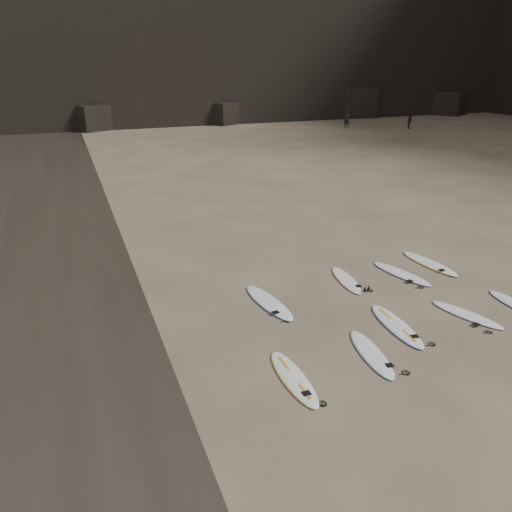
{
  "coord_description": "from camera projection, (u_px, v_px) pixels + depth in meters",
  "views": [
    {
      "loc": [
        -8.74,
        -9.87,
        6.98
      ],
      "look_at": [
        -3.87,
        2.92,
        1.5
      ],
      "focal_mm": 35.0,
      "sensor_mm": 36.0,
      "label": 1
    }
  ],
  "objects": [
    {
      "name": "surfboard_0",
      "position": [
        293.0,
        378.0,
        11.59
      ],
      "size": [
        0.59,
        2.38,
        0.09
      ],
      "primitive_type": "ellipsoid",
      "rotation": [
        0.0,
        0.0,
        -0.01
      ],
      "color": "white",
      "rests_on": "ground"
    },
    {
      "name": "ground",
      "position": [
        421.0,
        323.0,
        14.05
      ],
      "size": [
        240.0,
        240.0,
        0.0
      ],
      "primitive_type": "plane",
      "color": "#897559",
      "rests_on": "ground"
    },
    {
      "name": "surfboard_6",
      "position": [
        346.0,
        280.0,
        16.68
      ],
      "size": [
        0.87,
        2.3,
        0.08
      ],
      "primitive_type": "ellipsoid",
      "rotation": [
        0.0,
        0.0,
        -0.15
      ],
      "color": "white",
      "rests_on": "ground"
    },
    {
      "name": "surfboard_1",
      "position": [
        371.0,
        353.0,
        12.54
      ],
      "size": [
        0.88,
        2.37,
        0.08
      ],
      "primitive_type": "ellipsoid",
      "rotation": [
        0.0,
        0.0,
        -0.14
      ],
      "color": "white",
      "rests_on": "ground"
    },
    {
      "name": "surfboard_3",
      "position": [
        467.0,
        315.0,
        14.44
      ],
      "size": [
        1.21,
        2.27,
        0.08
      ],
      "primitive_type": "ellipsoid",
      "rotation": [
        0.0,
        0.0,
        0.32
      ],
      "color": "white",
      "rests_on": "ground"
    },
    {
      "name": "surfboard_8",
      "position": [
        430.0,
        263.0,
        18.0
      ],
      "size": [
        0.89,
        2.66,
        0.09
      ],
      "primitive_type": "ellipsoid",
      "rotation": [
        0.0,
        0.0,
        0.1
      ],
      "color": "white",
      "rests_on": "ground"
    },
    {
      "name": "surfboard_7",
      "position": [
        401.0,
        273.0,
        17.16
      ],
      "size": [
        1.13,
        2.54,
        0.09
      ],
      "primitive_type": "ellipsoid",
      "rotation": [
        0.0,
        0.0,
        0.23
      ],
      "color": "white",
      "rests_on": "ground"
    },
    {
      "name": "surfboard_5",
      "position": [
        269.0,
        302.0,
        15.15
      ],
      "size": [
        0.96,
        2.71,
        0.1
      ],
      "primitive_type": "ellipsoid",
      "rotation": [
        0.0,
        0.0,
        0.13
      ],
      "color": "white",
      "rests_on": "ground"
    },
    {
      "name": "person_a",
      "position": [
        347.0,
        119.0,
        52.38
      ],
      "size": [
        0.73,
        0.76,
        1.76
      ],
      "primitive_type": "imported",
      "rotation": [
        0.0,
        0.0,
        5.4
      ],
      "color": "black",
      "rests_on": "ground"
    },
    {
      "name": "person_b",
      "position": [
        411.0,
        121.0,
        51.9
      ],
      "size": [
        0.96,
        0.97,
        1.58
      ],
      "primitive_type": "imported",
      "rotation": [
        0.0,
        0.0,
        0.82
      ],
      "color": "black",
      "rests_on": "ground"
    },
    {
      "name": "surfboard_2",
      "position": [
        396.0,
        325.0,
        13.84
      ],
      "size": [
        0.84,
        2.61,
        0.09
      ],
      "primitive_type": "ellipsoid",
      "rotation": [
        0.0,
        0.0,
        -0.09
      ],
      "color": "white",
      "rests_on": "ground"
    }
  ]
}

